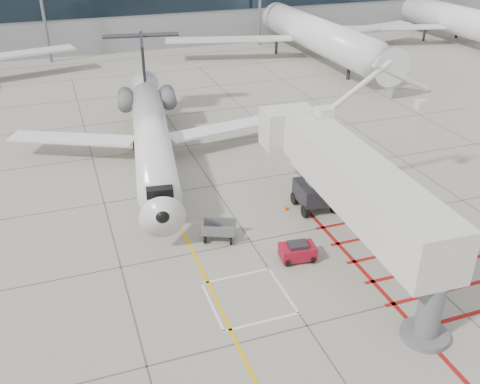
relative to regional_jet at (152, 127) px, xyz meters
name	(u,v)px	position (x,y,z in m)	size (l,w,h in m)	color
ground_plane	(276,279)	(3.68, -15.36, -3.91)	(260.00, 260.00, 0.00)	#9D9887
regional_jet	(152,127)	(0.00, 0.00, 0.00)	(23.65, 29.82, 7.81)	white
jet_bridge	(364,199)	(8.98, -15.11, 0.09)	(9.46, 19.98, 7.99)	silver
pushback_tug	(298,251)	(5.61, -14.01, -3.31)	(2.04, 1.28, 1.19)	maroon
baggage_cart	(219,230)	(1.91, -10.42, -3.26)	(2.04, 1.29, 1.29)	#535458
ground_power_unit	(391,218)	(12.62, -12.99, -3.04)	(2.20, 1.28, 1.74)	beige
cone_nose	(172,228)	(-0.66, -8.54, -3.69)	(0.31, 0.31, 0.43)	orange
cone_side	(286,207)	(7.30, -8.45, -3.68)	(0.33, 0.33, 0.45)	#FA590D
bg_aircraft_c	(305,8)	(27.11, 30.64, 2.42)	(37.99, 42.21, 12.66)	silver
bg_aircraft_d	(456,0)	(51.81, 30.64, 2.26)	(36.98, 41.09, 12.33)	silver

